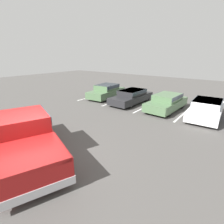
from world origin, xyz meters
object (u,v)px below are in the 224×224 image
Objects in this scene: parked_sedan_a at (106,91)px; parked_sedan_c at (167,102)px; parked_sedan_b at (132,96)px; parked_sedan_d at (206,108)px; pickup_truck at (24,137)px.

parked_sedan_c is at bearing 82.28° from parked_sedan_a.
parked_sedan_d is (5.88, -0.06, 0.01)m from parked_sedan_b.
parked_sedan_a is at bearing -90.25° from parked_sedan_c.
pickup_truck is 1.31× the size of parked_sedan_b.
parked_sedan_c is at bearing 89.54° from parked_sedan_b.
parked_sedan_c is (2.16, 9.81, -0.24)m from pickup_truck.
pickup_truck reaches higher than parked_sedan_c.
parked_sedan_c is (6.16, -0.34, -0.03)m from parked_sedan_a.
parked_sedan_a is 3.01m from parked_sedan_b.
parked_sedan_c reaches higher than parked_sedan_b.
parked_sedan_d is at bearing 90.89° from parked_sedan_b.
pickup_truck reaches higher than parked_sedan_b.
parked_sedan_a is at bearing -92.89° from parked_sedan_b.
parked_sedan_d is at bearing 83.53° from parked_sedan_a.
parked_sedan_b is at bearing 81.03° from parked_sedan_a.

